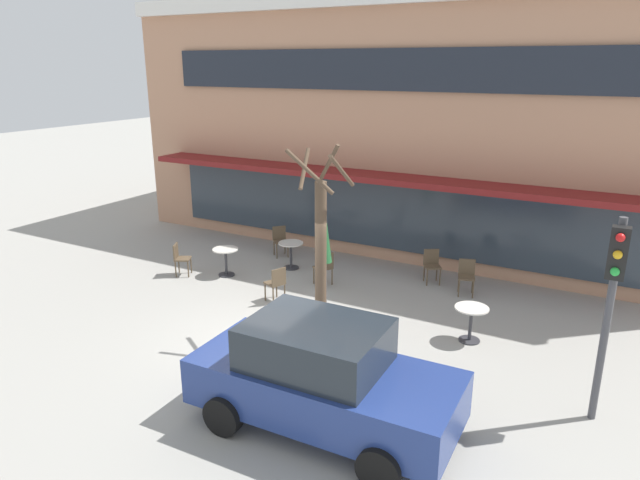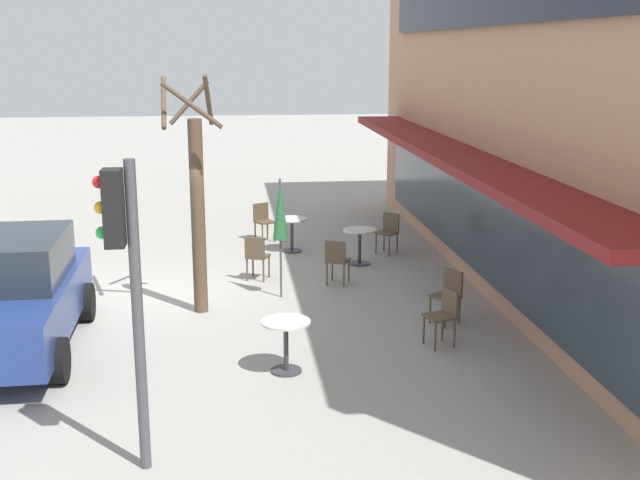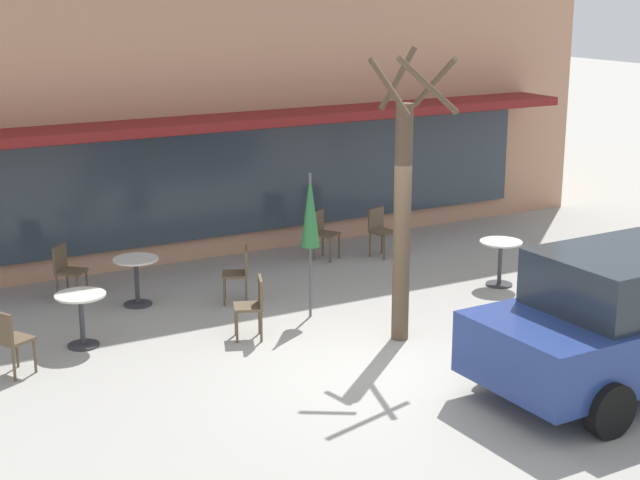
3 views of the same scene
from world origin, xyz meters
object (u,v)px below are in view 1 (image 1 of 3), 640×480
at_px(cafe_chair_5, 467,274).
at_px(street_tree, 321,251).
at_px(patio_umbrella_green_folded, 326,240).
at_px(cafe_chair_1, 180,257).
at_px(cafe_chair_4, 432,264).
at_px(traffic_light_pole, 612,289).
at_px(parked_sedan, 322,377).
at_px(cafe_chair_3, 280,239).
at_px(cafe_chair_2, 325,266).
at_px(cafe_table_by_tree, 291,251).
at_px(cafe_chair_0, 276,282).
at_px(cafe_table_streetside, 226,257).
at_px(cafe_table_near_wall, 471,318).

bearing_deg(cafe_chair_5, street_tree, -118.77).
distance_m(patio_umbrella_green_folded, cafe_chair_1, 4.58).
relative_size(cafe_chair_4, street_tree, 0.22).
bearing_deg(traffic_light_pole, parked_sedan, -149.50).
bearing_deg(cafe_chair_4, cafe_chair_3, -179.13).
distance_m(cafe_chair_3, cafe_chair_4, 4.69).
relative_size(cafe_chair_2, cafe_chair_5, 1.00).
distance_m(cafe_table_by_tree, cafe_chair_3, 1.18).
height_order(cafe_chair_1, cafe_chair_3, same).
bearing_deg(cafe_chair_0, cafe_chair_3, 121.36).
bearing_deg(cafe_table_streetside, street_tree, -25.61).
relative_size(cafe_chair_1, parked_sedan, 0.21).
distance_m(cafe_chair_4, parked_sedan, 6.90).
xyz_separation_m(cafe_table_streetside, cafe_table_by_tree, (1.25, 1.33, 0.00)).
bearing_deg(cafe_chair_3, street_tree, -48.17).
xyz_separation_m(parked_sedan, street_tree, (-1.54, 2.75, 1.03)).
bearing_deg(cafe_chair_4, parked_sedan, -86.06).
bearing_deg(cafe_chair_1, patio_umbrella_green_folded, 1.58).
distance_m(cafe_table_by_tree, street_tree, 4.48).
xyz_separation_m(parked_sedan, traffic_light_pole, (3.77, 2.22, 1.42)).
bearing_deg(parked_sedan, cafe_table_by_tree, 125.53).
distance_m(cafe_chair_0, cafe_chair_2, 1.60).
relative_size(cafe_table_by_tree, cafe_chair_5, 0.85).
relative_size(cafe_chair_3, cafe_chair_5, 1.00).
bearing_deg(traffic_light_pole, cafe_table_by_tree, 154.83).
distance_m(cafe_chair_0, street_tree, 2.50).
distance_m(cafe_table_streetside, cafe_chair_5, 6.35).
bearing_deg(cafe_chair_2, cafe_chair_1, -161.91).
xyz_separation_m(cafe_chair_1, parked_sedan, (6.64, -4.08, 0.35)).
relative_size(cafe_table_near_wall, street_tree, 0.19).
xyz_separation_m(cafe_chair_1, traffic_light_pole, (10.41, -1.86, 1.77)).
bearing_deg(cafe_table_streetside, cafe_chair_2, 13.60).
xyz_separation_m(cafe_chair_4, parked_sedan, (0.47, -6.87, 0.35)).
relative_size(cafe_chair_2, street_tree, 0.22).
height_order(cafe_chair_3, traffic_light_pole, traffic_light_pole).
xyz_separation_m(cafe_chair_0, street_tree, (1.80, -1.05, 1.38)).
distance_m(cafe_chair_3, cafe_chair_5, 5.70).
distance_m(cafe_table_streetside, cafe_chair_1, 1.25).
bearing_deg(cafe_chair_2, street_tree, -63.15).
bearing_deg(traffic_light_pole, cafe_chair_3, 152.84).
distance_m(cafe_table_by_tree, cafe_chair_4, 3.91).
height_order(cafe_table_near_wall, cafe_table_streetside, same).
relative_size(patio_umbrella_green_folded, cafe_chair_1, 2.47).
height_order(cafe_table_streetside, cafe_chair_0, cafe_chair_0).
bearing_deg(parked_sedan, street_tree, 119.17).
relative_size(cafe_table_by_tree, traffic_light_pole, 0.22).
relative_size(cafe_chair_3, traffic_light_pole, 0.26).
relative_size(parked_sedan, traffic_light_pole, 1.25).
bearing_deg(street_tree, cafe_table_near_wall, 24.46).
bearing_deg(cafe_chair_1, street_tree, -14.60).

